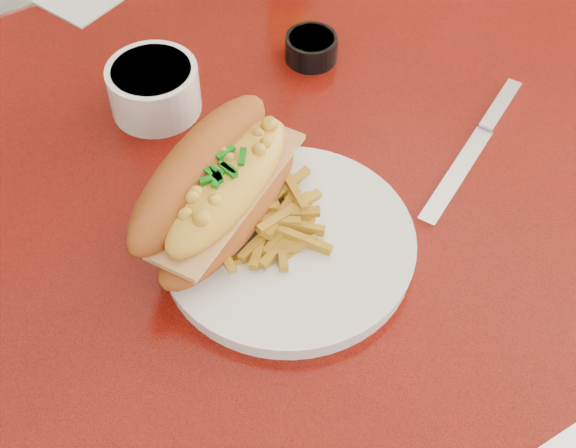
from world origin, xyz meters
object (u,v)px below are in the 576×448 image
diner_table (270,253)px  sauce_cup_right (311,47)px  dinner_plate (288,244)px  gravy_ramekin (154,88)px  mac_hoagie (218,187)px  knife (481,136)px  fork (272,182)px  booth_bench_far (72,78)px

diner_table → sauce_cup_right: size_ratio=18.18×
dinner_plate → gravy_ramekin: bearing=94.7°
diner_table → gravy_ramekin: size_ratio=11.86×
gravy_ramekin → dinner_plate: bearing=-85.3°
dinner_plate → mac_hoagie: 0.09m
knife → fork: bearing=140.8°
mac_hoagie → gravy_ramekin: bearing=54.4°
sauce_cup_right → knife: size_ratio=0.31×
gravy_ramekin → knife: (0.28, -0.22, -0.03)m
dinner_plate → knife: size_ratio=1.13×
diner_table → mac_hoagie: (-0.08, -0.05, 0.22)m
booth_bench_far → mac_hoagie: (-0.08, -0.86, 0.54)m
mac_hoagie → gravy_ramekin: (0.02, 0.19, -0.03)m
dinner_plate → sauce_cup_right: 0.28m
dinner_plate → mac_hoagie: (-0.04, 0.06, 0.05)m
fork → knife: 0.24m
booth_bench_far → fork: 0.99m
gravy_ramekin → sauce_cup_right: size_ratio=1.53×
dinner_plate → mac_hoagie: size_ratio=1.02×
diner_table → mac_hoagie: size_ratio=5.12×
diner_table → fork: bearing=-113.9°
diner_table → mac_hoagie: bearing=-146.9°
dinner_plate → gravy_ramekin: size_ratio=2.37×
sauce_cup_right → booth_bench_far: bearing=100.5°
fork → diner_table: bearing=-33.3°
booth_bench_far → sauce_cup_right: size_ratio=17.73×
mac_hoagie → gravy_ramekin: 0.19m
diner_table → mac_hoagie: 0.24m
mac_hoagie → knife: size_ratio=1.11×
booth_bench_far → sauce_cup_right: booth_bench_far is taller
booth_bench_far → fork: (-0.02, -0.85, 0.50)m
gravy_ramekin → diner_table: bearing=-64.7°
gravy_ramekin → knife: bearing=-39.1°
booth_bench_far → sauce_cup_right: bearing=-79.5°
mac_hoagie → knife: bearing=-37.0°
diner_table → sauce_cup_right: bearing=42.0°
gravy_ramekin → booth_bench_far: bearing=84.7°
mac_hoagie → sauce_cup_right: size_ratio=3.55×
knife → mac_hoagie: bearing=145.5°
diner_table → sauce_cup_right: sauce_cup_right is taller
fork → gravy_ramekin: gravy_ramekin is taller
diner_table → fork: (-0.02, -0.04, 0.18)m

